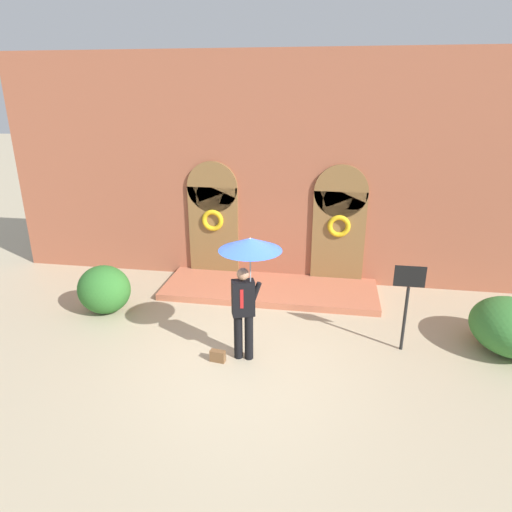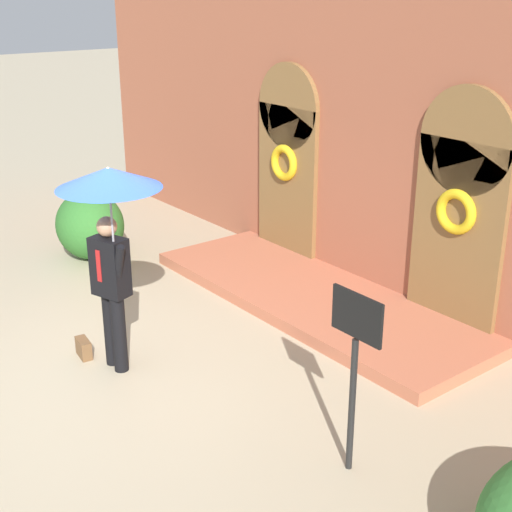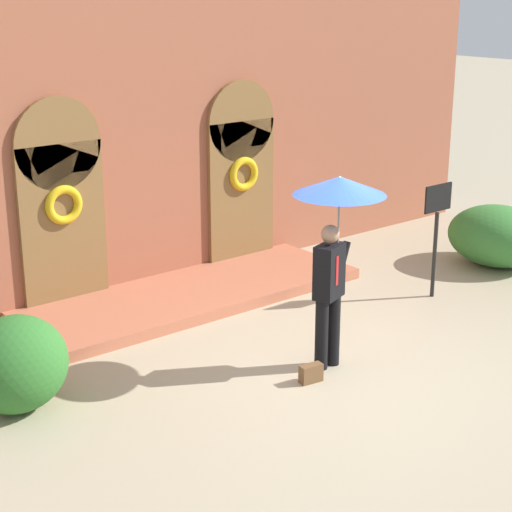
% 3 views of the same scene
% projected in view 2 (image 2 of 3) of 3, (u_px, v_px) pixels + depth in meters
% --- Properties ---
extents(ground_plane, '(80.00, 80.00, 0.00)m').
position_uv_depth(ground_plane, '(113.00, 372.00, 8.05)').
color(ground_plane, tan).
extents(building_facade, '(14.00, 2.30, 5.60)m').
position_uv_depth(building_facade, '(380.00, 99.00, 9.49)').
color(building_facade, '#9E563D').
rests_on(building_facade, ground).
extents(person_with_umbrella, '(1.10, 1.10, 2.36)m').
position_uv_depth(person_with_umbrella, '(110.00, 209.00, 7.42)').
color(person_with_umbrella, black).
rests_on(person_with_umbrella, ground).
extents(handbag, '(0.29, 0.16, 0.22)m').
position_uv_depth(handbag, '(84.00, 348.00, 8.35)').
color(handbag, brown).
rests_on(handbag, ground).
extents(sign_post, '(0.56, 0.06, 1.72)m').
position_uv_depth(sign_post, '(355.00, 354.00, 6.04)').
color(sign_post, black).
rests_on(sign_post, ground).
extents(shrub_left, '(1.16, 1.04, 1.09)m').
position_uv_depth(shrub_left, '(90.00, 225.00, 11.26)').
color(shrub_left, '#2D6B28').
rests_on(shrub_left, ground).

